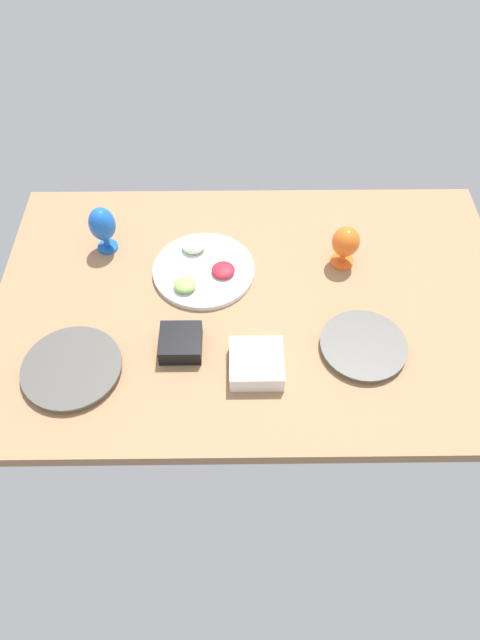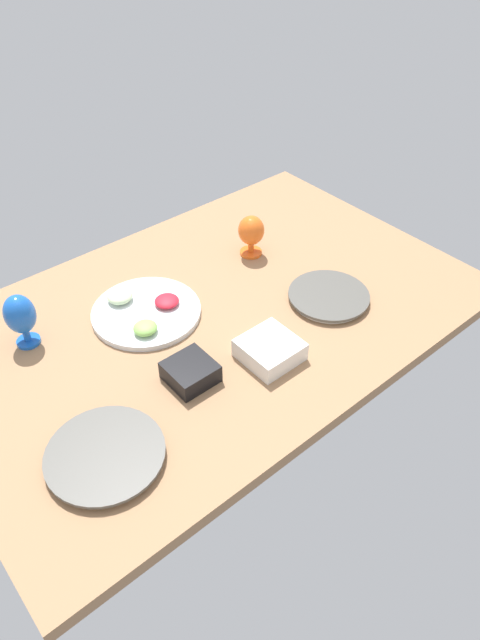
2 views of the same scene
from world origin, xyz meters
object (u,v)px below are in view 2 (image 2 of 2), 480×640
object	(u,v)px
fruit_platter	(145,311)
dinner_plate_right	(329,297)
square_bowl_black	(190,371)
square_bowl_white	(270,349)
hurricane_glass_orange	(251,232)
hurricane_glass_blue	(20,316)
dinner_plate_left	(105,455)

from	to	relation	value
fruit_platter	dinner_plate_right	bearing A→B (deg)	-32.99
dinner_plate_right	square_bowl_black	size ratio (longest dim) A/B	2.09
square_bowl_white	dinner_plate_right	bearing A→B (deg)	12.44
fruit_platter	hurricane_glass_orange	xyz separation A→B (cm)	(45.07, 3.72, 7.25)
fruit_platter	hurricane_glass_blue	world-z (taller)	hurricane_glass_blue
dinner_plate_left	dinner_plate_right	bearing A→B (deg)	4.77
hurricane_glass_blue	square_bowl_black	xyz separation A→B (cm)	(26.62, -41.08, -6.98)
dinner_plate_right	square_bowl_white	bearing A→B (deg)	-167.56
dinner_plate_right	hurricane_glass_orange	xyz separation A→B (cm)	(-1.91, 34.22, 7.48)
hurricane_glass_blue	dinner_plate_left	bearing A→B (deg)	-94.00
dinner_plate_left	square_bowl_white	xyz separation A→B (cm)	(51.38, 0.05, 1.91)
square_bowl_black	square_bowl_white	bearing A→B (deg)	-19.13
hurricane_glass_blue	dinner_plate_right	bearing A→B (deg)	-27.82
fruit_platter	hurricane_glass_blue	xyz separation A→B (cm)	(-31.96, 11.17, 8.63)
square_bowl_white	square_bowl_black	size ratio (longest dim) A/B	1.24
fruit_platter	hurricane_glass_orange	size ratio (longest dim) A/B	2.26
dinner_plate_right	hurricane_glass_orange	bearing A→B (deg)	93.19
dinner_plate_left	square_bowl_black	bearing A→B (deg)	13.95
hurricane_glass_blue	fruit_platter	bearing A→B (deg)	-19.25
dinner_plate_left	fruit_platter	world-z (taller)	fruit_platter
fruit_platter	hurricane_glass_blue	size ratio (longest dim) A/B	1.96
fruit_platter	hurricane_glass_orange	world-z (taller)	hurricane_glass_orange
dinner_plate_right	square_bowl_black	world-z (taller)	square_bowl_black
dinner_plate_left	square_bowl_white	distance (cm)	51.42
hurricane_glass_orange	square_bowl_black	size ratio (longest dim) A/B	1.20
dinner_plate_right	hurricane_glass_orange	world-z (taller)	hurricane_glass_orange
dinner_plate_right	hurricane_glass_blue	bearing A→B (deg)	152.18
dinner_plate_left	hurricane_glass_blue	xyz separation A→B (cm)	(3.40, 48.53, 8.76)
dinner_plate_left	square_bowl_white	size ratio (longest dim) A/B	1.88
dinner_plate_right	fruit_platter	size ratio (longest dim) A/B	0.77
hurricane_glass_orange	square_bowl_black	bearing A→B (deg)	-146.29
dinner_plate_right	square_bowl_black	xyz separation A→B (cm)	(-52.33, 0.58, 1.88)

